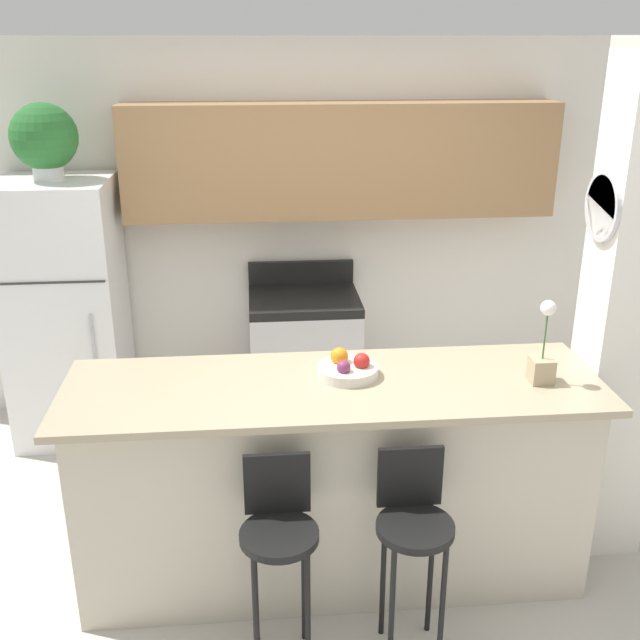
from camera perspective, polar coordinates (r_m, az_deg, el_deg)
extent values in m
plane|color=beige|center=(4.02, 0.95, -18.44)|extent=(14.00, 14.00, 0.00)
cube|color=white|center=(5.27, -1.31, 6.85)|extent=(5.60, 0.06, 2.55)
cube|color=#9E754C|center=(5.00, 1.59, 12.07)|extent=(2.82, 0.32, 0.73)
cube|color=white|center=(5.03, -1.45, 10.22)|extent=(0.64, 0.28, 0.12)
cube|color=white|center=(3.90, 22.26, 0.21)|extent=(0.36, 0.32, 2.55)
cylinder|color=silver|center=(3.67, 20.73, 8.10)|extent=(0.02, 0.32, 0.32)
cylinder|color=white|center=(3.67, 20.64, 8.10)|extent=(0.01, 0.29, 0.29)
cube|color=beige|center=(3.72, 0.99, -12.40)|extent=(2.37, 0.65, 1.01)
cube|color=tan|center=(3.46, 1.05, -5.13)|extent=(2.49, 0.77, 0.04)
cube|color=white|center=(5.24, -18.41, -2.26)|extent=(0.71, 0.67, 1.17)
cube|color=white|center=(4.98, -19.53, 6.90)|extent=(0.71, 0.67, 0.55)
cube|color=#333333|center=(4.74, -20.06, 2.67)|extent=(0.67, 0.01, 0.01)
cylinder|color=#B2B2B7|center=(4.86, -16.73, -3.16)|extent=(0.02, 0.02, 0.64)
cube|color=silver|center=(5.20, -1.19, -3.23)|extent=(0.74, 0.62, 0.85)
cube|color=black|center=(5.04, -1.23, 1.50)|extent=(0.74, 0.62, 0.06)
cube|color=black|center=(5.27, -1.46, 3.66)|extent=(0.74, 0.04, 0.16)
cube|color=black|center=(4.90, -0.93, -4.26)|extent=(0.44, 0.01, 0.27)
cylinder|color=black|center=(3.17, -3.12, -16.08)|extent=(0.33, 0.33, 0.03)
cube|color=black|center=(3.20, -3.28, -12.32)|extent=(0.28, 0.02, 0.28)
cylinder|color=black|center=(3.30, -4.91, -21.84)|extent=(0.02, 0.02, 0.63)
cylinder|color=black|center=(3.31, -0.94, -21.68)|extent=(0.02, 0.02, 0.63)
cylinder|color=black|center=(3.46, -4.96, -19.45)|extent=(0.02, 0.02, 0.63)
cylinder|color=black|center=(3.47, -1.22, -19.31)|extent=(0.02, 0.02, 0.63)
cylinder|color=black|center=(3.23, 7.27, -15.43)|extent=(0.33, 0.33, 0.03)
cube|color=black|center=(3.26, 6.87, -11.76)|extent=(0.28, 0.02, 0.28)
cylinder|color=black|center=(3.34, 5.49, -21.22)|extent=(0.02, 0.02, 0.63)
cylinder|color=black|center=(3.38, 9.29, -20.84)|extent=(0.02, 0.02, 0.63)
cylinder|color=black|center=(3.50, 4.82, -18.91)|extent=(0.02, 0.02, 0.63)
cylinder|color=black|center=(3.54, 8.41, -18.58)|extent=(0.02, 0.02, 0.63)
cylinder|color=silver|center=(4.92, -19.99, 10.62)|extent=(0.18, 0.18, 0.11)
sphere|color=#286B2D|center=(4.89, -20.29, 12.97)|extent=(0.40, 0.40, 0.40)
cube|color=tan|center=(3.60, 16.49, -3.68)|extent=(0.10, 0.10, 0.12)
cylinder|color=#386633|center=(3.53, 16.77, -1.15)|extent=(0.01, 0.01, 0.23)
sphere|color=white|center=(3.49, 17.00, 0.89)|extent=(0.07, 0.07, 0.07)
cylinder|color=silver|center=(3.53, 2.12, -3.89)|extent=(0.29, 0.29, 0.05)
sphere|color=red|center=(3.51, 3.19, -3.15)|extent=(0.08, 0.08, 0.08)
sphere|color=orange|center=(3.55, 1.48, -2.78)|extent=(0.09, 0.09, 0.09)
sphere|color=#7A2D56|center=(3.45, 1.82, -3.62)|extent=(0.06, 0.06, 0.06)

